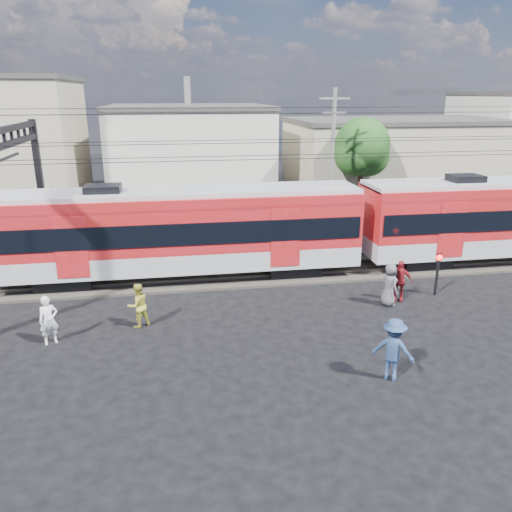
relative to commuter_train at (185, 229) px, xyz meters
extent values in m
plane|color=black|center=(2.96, -8.00, -2.40)|extent=(120.00, 120.00, 0.00)
cube|color=#2D2823|center=(2.96, 0.00, -2.34)|extent=(70.00, 3.40, 0.12)
cube|color=#59544C|center=(2.96, -0.75, -2.22)|extent=(70.00, 0.12, 0.12)
cube|color=#59544C|center=(2.96, 0.75, -2.22)|extent=(70.00, 0.12, 0.12)
cube|color=black|center=(-5.33, 0.00, -2.05)|extent=(2.40, 2.20, 0.70)
cube|color=black|center=(4.91, 0.00, -2.05)|extent=(2.40, 2.20, 0.70)
cube|color=#96989D|center=(-0.21, 0.00, -1.25)|extent=(16.00, 3.00, 0.90)
cube|color=#9A190E|center=(-0.21, 0.00, 0.40)|extent=(16.00, 3.00, 2.40)
cube|color=black|center=(-0.21, 0.00, 0.15)|extent=(15.68, 3.08, 0.95)
cube|color=#96989D|center=(-0.21, 0.00, 1.65)|extent=(16.00, 2.60, 0.25)
cube|color=black|center=(11.47, 0.00, -2.05)|extent=(2.40, 2.20, 0.70)
cube|color=black|center=(-7.04, 4.50, 1.10)|extent=(0.30, 0.30, 7.00)
cube|color=black|center=(-7.04, 0.00, 4.40)|extent=(0.25, 9.30, 0.25)
cube|color=black|center=(-7.04, 0.00, 3.80)|extent=(0.25, 9.30, 0.25)
cylinder|color=black|center=(2.96, -0.70, 3.10)|extent=(70.00, 0.03, 0.03)
cylinder|color=black|center=(2.96, 0.70, 3.10)|extent=(70.00, 0.03, 0.03)
cylinder|color=black|center=(2.96, -0.70, 3.80)|extent=(70.00, 0.03, 0.03)
cylinder|color=black|center=(2.96, 0.70, 3.80)|extent=(70.00, 0.03, 0.03)
cylinder|color=black|center=(2.96, -3.50, 5.10)|extent=(70.00, 0.03, 0.03)
cylinder|color=black|center=(2.96, 3.50, 5.10)|extent=(70.00, 0.03, 0.03)
cube|color=beige|center=(0.96, 19.00, 1.10)|extent=(12.00, 12.00, 7.00)
cube|color=#3F3D3A|center=(0.96, 19.00, 4.75)|extent=(12.24, 12.24, 0.30)
cube|color=tan|center=(16.96, 16.00, 0.60)|extent=(16.00, 10.00, 6.00)
cube|color=#3F3D3A|center=(16.96, 16.00, 3.75)|extent=(16.32, 10.20, 0.30)
cylinder|color=slate|center=(8.96, 7.00, 1.85)|extent=(0.24, 0.24, 8.50)
cube|color=slate|center=(8.96, 7.00, 5.50)|extent=(1.80, 0.12, 0.12)
cube|color=slate|center=(8.96, 7.00, 4.70)|extent=(1.40, 0.12, 0.12)
cylinder|color=#382619|center=(11.96, 10.00, -0.44)|extent=(0.36, 0.36, 3.92)
sphere|color=#144617|center=(11.96, 10.00, 2.50)|extent=(3.64, 3.64, 3.64)
sphere|color=#144617|center=(12.56, 10.30, 1.80)|extent=(2.80, 2.80, 2.80)
imported|color=white|center=(-4.84, -5.52, -1.54)|extent=(0.74, 0.63, 1.72)
imported|color=gold|center=(-1.92, -4.68, -1.57)|extent=(1.02, 0.95, 1.67)
imported|color=navy|center=(5.77, -9.54, -1.42)|extent=(1.46, 1.33, 1.96)
imported|color=maroon|center=(8.53, -3.94, -1.53)|extent=(1.10, 0.76, 1.74)
imported|color=#525257|center=(7.94, -4.34, -1.51)|extent=(0.75, 0.97, 1.77)
cylinder|color=black|center=(10.35, -3.65, -1.54)|extent=(0.12, 0.12, 1.73)
sphere|color=#FF140C|center=(10.35, -3.65, -0.72)|extent=(0.27, 0.27, 0.27)
cube|color=black|center=(10.35, -3.65, -0.72)|extent=(0.24, 0.06, 0.34)
camera|label=1|loc=(-0.38, -21.86, 5.82)|focal=35.00mm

